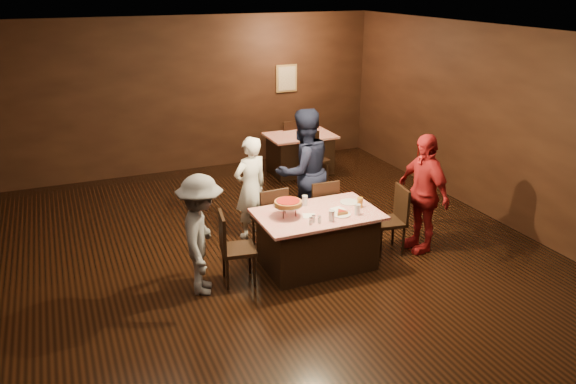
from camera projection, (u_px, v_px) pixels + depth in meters
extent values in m
plane|color=black|center=(278.00, 284.00, 7.13)|extent=(10.00, 10.00, 0.00)
cube|color=silver|center=(276.00, 42.00, 6.05)|extent=(8.00, 10.00, 0.04)
cube|color=black|center=(182.00, 96.00, 10.89)|extent=(8.00, 0.04, 3.00)
cube|color=black|center=(536.00, 138.00, 8.04)|extent=(0.04, 10.00, 3.00)
cube|color=tan|center=(286.00, 78.00, 11.59)|extent=(0.46, 0.03, 0.56)
cube|color=beige|center=(287.00, 79.00, 11.57)|extent=(0.38, 0.01, 0.48)
cube|color=#A60B0B|center=(317.00, 239.00, 7.47)|extent=(1.60, 1.00, 0.77)
cube|color=red|center=(300.00, 153.00, 11.12)|extent=(1.30, 0.90, 0.77)
cube|color=black|center=(269.00, 217.00, 7.94)|extent=(0.44, 0.44, 0.95)
cube|color=black|center=(320.00, 209.00, 8.23)|extent=(0.43, 0.43, 0.95)
cube|color=black|center=(238.00, 248.00, 7.04)|extent=(0.48, 0.48, 0.95)
cube|color=black|center=(388.00, 220.00, 7.84)|extent=(0.47, 0.47, 0.95)
cube|color=black|center=(315.00, 159.00, 10.49)|extent=(0.49, 0.49, 0.95)
cube|color=black|center=(288.00, 141.00, 11.61)|extent=(0.46, 0.46, 0.95)
imported|color=white|center=(251.00, 188.00, 8.20)|extent=(0.64, 0.51, 1.54)
imported|color=black|center=(303.00, 171.00, 8.36)|extent=(1.04, 0.87, 1.89)
imported|color=slate|center=(202.00, 235.00, 6.73)|extent=(0.85, 1.11, 1.51)
imported|color=maroon|center=(423.00, 193.00, 7.79)|extent=(0.47, 1.02, 1.70)
cylinder|color=black|center=(285.00, 208.00, 7.29)|extent=(0.01, 0.01, 0.15)
cylinder|color=black|center=(283.00, 213.00, 7.13)|extent=(0.01, 0.01, 0.15)
cylinder|color=black|center=(296.00, 211.00, 7.19)|extent=(0.01, 0.01, 0.15)
cylinder|color=silver|center=(288.00, 205.00, 7.18)|extent=(0.38, 0.38, 0.01)
cylinder|color=#B27233|center=(288.00, 203.00, 7.16)|extent=(0.35, 0.35, 0.05)
cylinder|color=#A5140C|center=(288.00, 201.00, 7.15)|extent=(0.30, 0.30, 0.01)
cylinder|color=white|center=(341.00, 214.00, 7.27)|extent=(0.25, 0.25, 0.01)
cylinder|color=#B27233|center=(341.00, 212.00, 7.26)|extent=(0.18, 0.18, 0.04)
cylinder|color=#A5140C|center=(341.00, 211.00, 7.25)|extent=(0.14, 0.14, 0.01)
cylinder|color=white|center=(349.00, 202.00, 7.66)|extent=(0.25, 0.25, 0.01)
cylinder|color=silver|center=(332.00, 216.00, 7.07)|extent=(0.08, 0.08, 0.14)
cylinder|color=silver|center=(357.00, 210.00, 7.26)|extent=(0.08, 0.08, 0.14)
cylinder|color=#BF7F26|center=(360.00, 203.00, 7.48)|extent=(0.08, 0.08, 0.14)
cylinder|color=silver|center=(305.00, 201.00, 7.55)|extent=(0.08, 0.08, 0.14)
cylinder|color=silver|center=(313.00, 219.00, 7.04)|extent=(0.04, 0.04, 0.08)
cylinder|color=silver|center=(314.00, 216.00, 7.02)|extent=(0.05, 0.05, 0.02)
cylinder|color=silver|center=(319.00, 220.00, 7.02)|extent=(0.04, 0.04, 0.08)
cylinder|color=silver|center=(320.00, 217.00, 7.00)|extent=(0.05, 0.05, 0.02)
cylinder|color=silver|center=(311.00, 222.00, 6.97)|extent=(0.04, 0.04, 0.08)
cylinder|color=silver|center=(311.00, 218.00, 6.96)|extent=(0.05, 0.05, 0.02)
cube|color=white|center=(338.00, 209.00, 7.44)|extent=(0.19, 0.19, 0.01)
cube|color=white|center=(309.00, 216.00, 7.23)|extent=(0.21, 0.21, 0.01)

